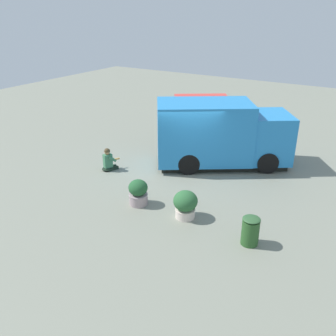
{
  "coord_description": "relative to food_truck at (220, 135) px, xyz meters",
  "views": [
    {
      "loc": [
        -11.48,
        -6.13,
        5.91
      ],
      "look_at": [
        -2.21,
        -0.4,
        1.04
      ],
      "focal_mm": 38.65,
      "sensor_mm": 36.0,
      "label": 1
    }
  ],
  "objects": [
    {
      "name": "food_truck",
      "position": [
        0.0,
        0.0,
        0.0
      ],
      "size": [
        4.57,
        5.45,
        2.58
      ],
      "color": "#2681CB",
      "rests_on": "ground_plane"
    },
    {
      "name": "ground_plane",
      "position": [
        -1.22,
        0.72,
        -1.24
      ],
      "size": [
        40.0,
        40.0,
        0.0
      ],
      "primitive_type": "plane",
      "color": "gray"
    },
    {
      "name": "person_customer",
      "position": [
        -2.81,
        3.45,
        -0.87
      ],
      "size": [
        0.79,
        0.62,
        0.91
      ],
      "color": "black",
      "rests_on": "ground_plane"
    },
    {
      "name": "planter_flowering_far",
      "position": [
        -4.4,
        0.85,
        -0.8
      ],
      "size": [
        0.62,
        0.62,
        0.86
      ],
      "color": "#A18C8F",
      "rests_on": "ground_plane"
    },
    {
      "name": "planter_flowering_near",
      "position": [
        -4.31,
        -0.85,
        -0.77
      ],
      "size": [
        0.74,
        0.74,
        0.88
      ],
      "color": "beige",
      "rests_on": "ground_plane"
    },
    {
      "name": "trash_bin",
      "position": [
        -4.58,
        -3.0,
        -0.82
      ],
      "size": [
        0.48,
        0.48,
        0.83
      ],
      "color": "#285325",
      "rests_on": "ground_plane"
    }
  ]
}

